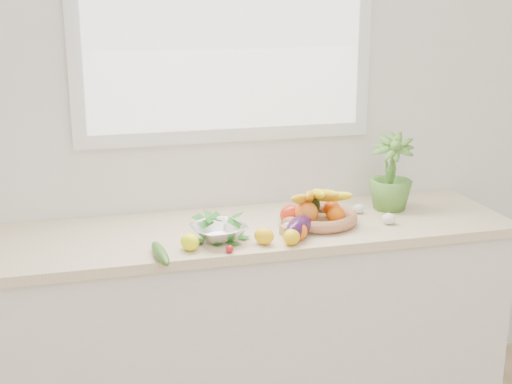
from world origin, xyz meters
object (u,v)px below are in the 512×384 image
object	(u,v)px
fruit_basket	(318,212)
colander_with_spinach	(219,228)
apple	(291,215)
eggplant	(299,227)
potted_herb	(391,173)
cucumber	(160,253)

from	to	relation	value
fruit_basket	colander_with_spinach	bearing A→B (deg)	-166.95
fruit_basket	apple	bearing A→B (deg)	176.45
apple	colander_with_spinach	xyz separation A→B (m)	(-0.33, -0.11, 0.01)
colander_with_spinach	eggplant	bearing A→B (deg)	-6.89
apple	colander_with_spinach	world-z (taller)	colander_with_spinach
potted_herb	colander_with_spinach	size ratio (longest dim) A/B	1.31
colander_with_spinach	fruit_basket	bearing A→B (deg)	13.05
eggplant	fruit_basket	size ratio (longest dim) A/B	0.59
eggplant	potted_herb	bearing A→B (deg)	26.52
cucumber	eggplant	bearing A→B (deg)	9.31
cucumber	potted_herb	size ratio (longest dim) A/B	0.70
cucumber	fruit_basket	bearing A→B (deg)	18.65
apple	potted_herb	bearing A→B (deg)	12.03
potted_herb	cucumber	bearing A→B (deg)	-162.07
fruit_basket	colander_with_spinach	world-z (taller)	fruit_basket
eggplant	fruit_basket	bearing A→B (deg)	47.21
apple	eggplant	world-z (taller)	apple
potted_herb	fruit_basket	distance (m)	0.41
potted_herb	colander_with_spinach	xyz separation A→B (m)	(-0.82, -0.21, -0.11)
eggplant	colander_with_spinach	distance (m)	0.32
fruit_basket	colander_with_spinach	size ratio (longest dim) A/B	1.38
cucumber	potted_herb	world-z (taller)	potted_herb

